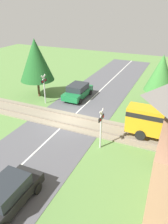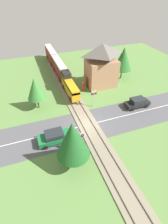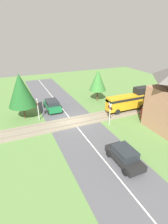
{
  "view_description": "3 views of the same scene",
  "coord_description": "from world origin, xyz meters",
  "px_view_note": "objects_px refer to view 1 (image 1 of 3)",
  "views": [
    {
      "loc": [
        14.5,
        8.02,
        9.16
      ],
      "look_at": [
        0.0,
        1.52,
        1.2
      ],
      "focal_mm": 35.0,
      "sensor_mm": 36.0,
      "label": 1
    },
    {
      "loc": [
        -6.77,
        -17.01,
        16.58
      ],
      "look_at": [
        0.0,
        1.52,
        1.2
      ],
      "focal_mm": 28.0,
      "sensor_mm": 36.0,
      "label": 2
    },
    {
      "loc": [
        18.79,
        -6.76,
        10.66
      ],
      "look_at": [
        0.0,
        1.52,
        1.2
      ],
      "focal_mm": 28.0,
      "sensor_mm": 36.0,
      "label": 3
    }
  ],
  "objects_px": {
    "crossing_signal_west_approach": "(44,85)",
    "crossing_signal_east_approach": "(101,124)",
    "car_far_side": "(7,194)",
    "car_near_crossing": "(78,91)"
  },
  "relations": [
    {
      "from": "crossing_signal_west_approach",
      "to": "crossing_signal_east_approach",
      "type": "distance_m",
      "value": 9.18
    },
    {
      "from": "car_near_crossing",
      "to": "crossing_signal_east_approach",
      "type": "height_order",
      "value": "crossing_signal_east_approach"
    },
    {
      "from": "car_far_side",
      "to": "crossing_signal_east_approach",
      "type": "bearing_deg",
      "value": 159.53
    },
    {
      "from": "crossing_signal_west_approach",
      "to": "car_far_side",
      "type": "bearing_deg",
      "value": 24.93
    },
    {
      "from": "car_near_crossing",
      "to": "crossing_signal_west_approach",
      "type": "distance_m",
      "value": 3.7
    },
    {
      "from": "car_far_side",
      "to": "crossing_signal_east_approach",
      "type": "distance_m",
      "value": 7.06
    },
    {
      "from": "car_far_side",
      "to": "crossing_signal_east_approach",
      "type": "relative_size",
      "value": 1.32
    },
    {
      "from": "car_far_side",
      "to": "crossing_signal_west_approach",
      "type": "xyz_separation_m",
      "value": [
        -11.44,
        -5.32,
        1.14
      ]
    },
    {
      "from": "crossing_signal_east_approach",
      "to": "crossing_signal_west_approach",
      "type": "bearing_deg",
      "value": -122.35
    },
    {
      "from": "crossing_signal_west_approach",
      "to": "crossing_signal_east_approach",
      "type": "height_order",
      "value": "same"
    }
  ]
}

